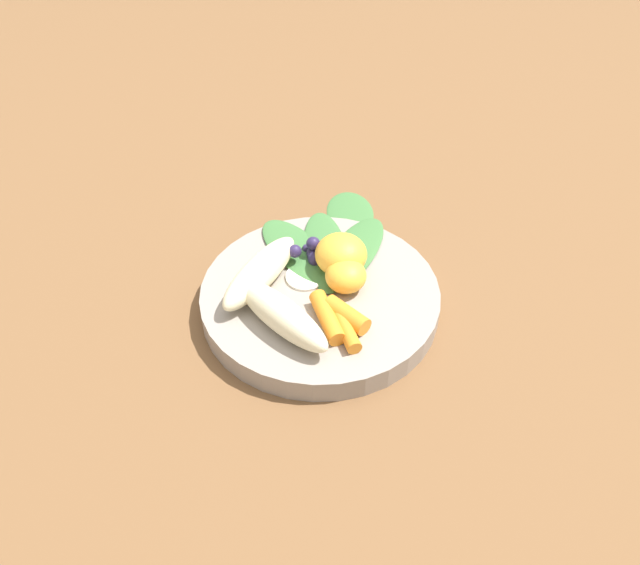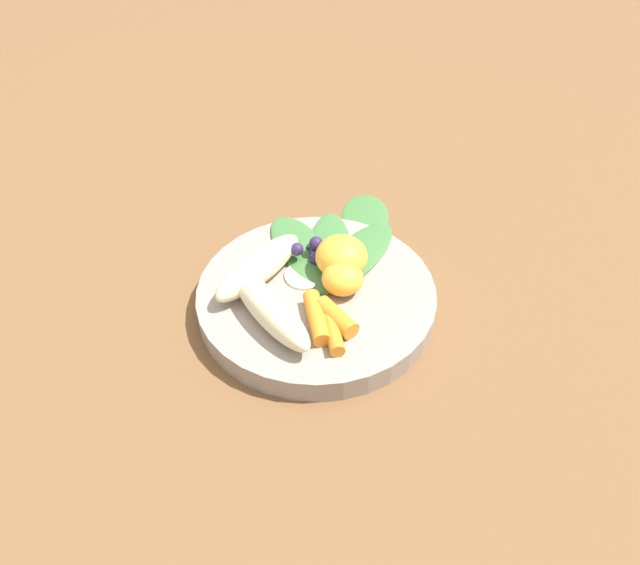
# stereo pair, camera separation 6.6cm
# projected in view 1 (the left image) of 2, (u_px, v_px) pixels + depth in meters

# --- Properties ---
(ground_plane) EXTENTS (2.40, 2.40, 0.00)m
(ground_plane) POSITION_uv_depth(u_px,v_px,m) (320.00, 307.00, 0.68)
(ground_plane) COLOR brown
(bowl) EXTENTS (0.24, 0.24, 0.02)m
(bowl) POSITION_uv_depth(u_px,v_px,m) (320.00, 299.00, 0.67)
(bowl) COLOR gray
(bowl) RESTS_ON ground_plane
(banana_peeled_left) EXTENTS (0.10, 0.12, 0.03)m
(banana_peeled_left) POSITION_uv_depth(u_px,v_px,m) (282.00, 315.00, 0.62)
(banana_peeled_left) COLOR beige
(banana_peeled_left) RESTS_ON bowl
(banana_peeled_right) EXTENTS (0.10, 0.11, 0.03)m
(banana_peeled_right) POSITION_uv_depth(u_px,v_px,m) (260.00, 272.00, 0.66)
(banana_peeled_right) COLOR beige
(banana_peeled_right) RESTS_ON bowl
(orange_segment_near) EXTENTS (0.05, 0.05, 0.04)m
(orange_segment_near) POSITION_uv_depth(u_px,v_px,m) (341.00, 255.00, 0.67)
(orange_segment_near) COLOR #F4A833
(orange_segment_near) RESTS_ON bowl
(orange_segment_far) EXTENTS (0.04, 0.04, 0.03)m
(orange_segment_far) POSITION_uv_depth(u_px,v_px,m) (346.00, 277.00, 0.66)
(orange_segment_far) COLOR #F4A833
(orange_segment_far) RESTS_ON bowl
(carrot_front) EXTENTS (0.03, 0.06, 0.02)m
(carrot_front) POSITION_uv_depth(u_px,v_px,m) (327.00, 317.00, 0.63)
(carrot_front) COLOR orange
(carrot_front) RESTS_ON bowl
(carrot_mid_left) EXTENTS (0.02, 0.05, 0.01)m
(carrot_mid_left) POSITION_uv_depth(u_px,v_px,m) (346.00, 331.00, 0.61)
(carrot_mid_left) COLOR orange
(carrot_mid_left) RESTS_ON bowl
(carrot_mid_right) EXTENTS (0.04, 0.05, 0.02)m
(carrot_mid_right) POSITION_uv_depth(u_px,v_px,m) (347.00, 315.00, 0.63)
(carrot_mid_right) COLOR orange
(carrot_mid_right) RESTS_ON bowl
(blueberry_pile) EXTENTS (0.06, 0.03, 0.03)m
(blueberry_pile) POSITION_uv_depth(u_px,v_px,m) (314.00, 252.00, 0.69)
(blueberry_pile) COLOR #2D234C
(blueberry_pile) RESTS_ON bowl
(coconut_shred_patch) EXTENTS (0.04, 0.04, 0.00)m
(coconut_shred_patch) POSITION_uv_depth(u_px,v_px,m) (306.00, 277.00, 0.68)
(coconut_shred_patch) COLOR white
(coconut_shred_patch) RESTS_ON bowl
(kale_leaf_left) EXTENTS (0.12, 0.14, 0.00)m
(kale_leaf_left) POSITION_uv_depth(u_px,v_px,m) (352.00, 254.00, 0.70)
(kale_leaf_left) COLOR #3D7038
(kale_leaf_left) RESTS_ON bowl
(kale_leaf_right) EXTENTS (0.05, 0.13, 0.00)m
(kale_leaf_right) POSITION_uv_depth(u_px,v_px,m) (326.00, 249.00, 0.71)
(kale_leaf_right) COLOR #3D7038
(kale_leaf_right) RESTS_ON bowl
(kale_leaf_rear) EXTENTS (0.10, 0.14, 0.00)m
(kale_leaf_rear) POSITION_uv_depth(u_px,v_px,m) (299.00, 251.00, 0.71)
(kale_leaf_rear) COLOR #3D7038
(kale_leaf_rear) RESTS_ON bowl
(kale_leaf_stray) EXTENTS (0.06, 0.09, 0.01)m
(kale_leaf_stray) POSITION_uv_depth(u_px,v_px,m) (350.00, 211.00, 0.80)
(kale_leaf_stray) COLOR #3D7038
(kale_leaf_stray) RESTS_ON ground_plane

